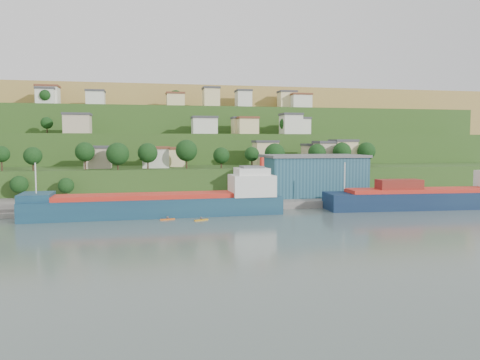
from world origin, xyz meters
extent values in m
plane|color=#495953|center=(0.00, 0.00, 0.00)|extent=(500.00, 500.00, 0.00)
cube|color=slate|center=(20.00, 28.00, 0.00)|extent=(220.00, 26.00, 4.00)
cube|color=#284719|center=(0.00, 56.00, 0.00)|extent=(260.00, 32.00, 20.00)
cube|color=#284719|center=(0.00, 86.00, 0.00)|extent=(280.00, 32.00, 44.00)
cube|color=#284719|center=(0.00, 116.00, 0.00)|extent=(300.00, 32.00, 70.00)
cube|color=olive|center=(0.00, 190.00, 0.00)|extent=(360.00, 120.00, 96.00)
cube|color=#C4AF94|center=(-26.83, 53.50, 13.34)|extent=(8.41, 8.39, 6.68)
cube|color=#3F3F44|center=(-26.83, 53.50, 17.13)|extent=(9.01, 8.99, 0.90)
cube|color=silver|center=(-7.90, 53.34, 13.22)|extent=(8.84, 8.17, 6.43)
cube|color=brown|center=(-7.90, 53.34, 16.88)|extent=(9.44, 8.77, 0.90)
cube|color=beige|center=(-1.37, 60.36, 13.06)|extent=(7.60, 8.49, 6.13)
cube|color=brown|center=(-1.37, 60.36, 16.58)|extent=(8.20, 9.09, 0.90)
cube|color=beige|center=(31.99, 57.31, 14.28)|extent=(8.05, 7.73, 8.55)
cube|color=#3F3F44|center=(31.99, 57.31, 19.00)|extent=(8.65, 8.33, 0.90)
cube|color=#C4AF94|center=(51.06, 58.40, 13.68)|extent=(7.08, 7.60, 7.36)
cube|color=#3F3F44|center=(51.06, 58.40, 17.81)|extent=(7.68, 8.20, 0.90)
cube|color=#C4AF94|center=(53.94, 51.00, 14.16)|extent=(8.98, 7.78, 8.33)
cube|color=#3F3F44|center=(53.94, 51.00, 18.78)|extent=(9.58, 8.38, 0.90)
cube|color=beige|center=(59.75, 50.75, 14.42)|extent=(7.99, 8.06, 8.85)
cube|color=#3F3F44|center=(59.75, 50.75, 19.30)|extent=(8.59, 8.66, 0.90)
cube|color=#C4AF94|center=(60.61, 58.34, 13.34)|extent=(9.96, 8.06, 6.68)
cube|color=#3F3F44|center=(60.61, 58.34, 17.13)|extent=(10.56, 8.66, 0.90)
cube|color=#C4AF94|center=(-37.05, 82.25, 25.57)|extent=(9.87, 8.50, 7.14)
cube|color=#3F3F44|center=(-37.05, 82.25, 29.59)|extent=(10.47, 9.10, 0.90)
cube|color=silver|center=(12.88, 84.45, 25.27)|extent=(10.00, 8.53, 6.54)
cube|color=#3F3F44|center=(12.88, 84.45, 28.99)|extent=(10.60, 9.13, 0.90)
cube|color=silver|center=(13.90, 89.01, 25.06)|extent=(7.22, 7.76, 6.11)
cube|color=#3F3F44|center=(13.90, 89.01, 28.56)|extent=(7.82, 8.36, 0.90)
cube|color=beige|center=(29.91, 88.66, 25.35)|extent=(8.71, 7.26, 6.69)
cube|color=#3F3F44|center=(29.91, 88.66, 29.14)|extent=(9.31, 7.86, 0.90)
cube|color=beige|center=(30.92, 82.97, 25.24)|extent=(8.17, 7.40, 6.49)
cube|color=brown|center=(30.92, 82.97, 28.94)|extent=(8.77, 8.00, 0.90)
cube|color=silver|center=(50.11, 83.62, 26.10)|extent=(8.10, 8.58, 8.19)
cube|color=#3F3F44|center=(50.11, 83.62, 30.64)|extent=(8.70, 9.18, 0.90)
cube|color=silver|center=(55.39, 89.24, 25.43)|extent=(9.25, 7.25, 6.85)
cube|color=#3F3F44|center=(55.39, 89.24, 29.30)|extent=(9.85, 7.85, 0.90)
cube|color=silver|center=(-54.67, 115.79, 38.62)|extent=(7.86, 8.42, 7.24)
cube|color=#3F3F44|center=(-54.67, 115.79, 42.69)|extent=(8.46, 9.02, 0.90)
cube|color=silver|center=(-54.46, 118.64, 39.34)|extent=(9.57, 8.38, 8.68)
cube|color=brown|center=(-54.46, 118.64, 44.13)|extent=(10.17, 8.98, 0.90)
cube|color=silver|center=(-33.26, 115.29, 38.30)|extent=(8.00, 8.47, 6.60)
cube|color=#3F3F44|center=(-33.26, 115.29, 42.05)|extent=(8.60, 9.07, 0.90)
cube|color=beige|center=(3.03, 115.79, 38.15)|extent=(8.18, 8.52, 6.30)
cube|color=brown|center=(3.03, 115.79, 41.75)|extent=(8.78, 9.12, 0.90)
cube|color=beige|center=(19.37, 110.63, 39.29)|extent=(7.24, 8.81, 8.58)
cube|color=#3F3F44|center=(19.37, 110.63, 44.03)|extent=(7.84, 9.41, 0.90)
cube|color=silver|center=(36.67, 118.83, 39.29)|extent=(7.07, 8.35, 8.58)
cube|color=#3F3F44|center=(36.67, 118.83, 44.03)|extent=(7.67, 8.95, 0.90)
cube|color=beige|center=(59.97, 121.49, 39.45)|extent=(8.51, 7.33, 8.90)
cube|color=#3F3F44|center=(59.97, 121.49, 44.35)|extent=(9.11, 7.93, 0.90)
cube|color=silver|center=(65.54, 116.94, 38.58)|extent=(9.74, 8.36, 7.17)
cube|color=brown|center=(65.54, 116.94, 42.62)|extent=(10.34, 8.96, 0.90)
cylinder|color=#382619|center=(-54.16, 43.67, 11.90)|extent=(0.50, 0.50, 3.79)
sphere|color=black|center=(-54.16, 43.67, 15.16)|extent=(4.96, 4.96, 4.96)
cylinder|color=#382619|center=(-44.95, 42.47, 11.54)|extent=(0.50, 0.50, 3.07)
sphere|color=black|center=(-44.95, 42.47, 14.58)|extent=(5.47, 5.47, 5.47)
cylinder|color=#382619|center=(-30.15, 45.88, 12.01)|extent=(0.50, 0.50, 4.01)
sphere|color=black|center=(-30.15, 45.88, 15.71)|extent=(6.16, 6.16, 6.16)
cylinder|color=#382619|center=(-19.88, 42.82, 11.55)|extent=(0.50, 0.50, 3.09)
sphere|color=black|center=(-19.88, 42.82, 15.06)|extent=(7.16, 7.16, 7.16)
cylinder|color=#382619|center=(-10.55, 44.70, 11.76)|extent=(0.50, 0.50, 3.52)
sphere|color=black|center=(-10.55, 44.70, 15.29)|extent=(6.43, 6.43, 6.43)
cylinder|color=#382619|center=(2.04, 45.31, 12.02)|extent=(0.50, 0.50, 4.04)
sphere|color=black|center=(2.04, 45.31, 16.01)|extent=(7.15, 7.15, 7.15)
cylinder|color=#382619|center=(13.64, 45.21, 11.39)|extent=(0.50, 0.50, 2.79)
sphere|color=black|center=(13.64, 45.21, 14.29)|extent=(5.49, 5.49, 5.49)
cylinder|color=#382619|center=(24.07, 44.70, 11.70)|extent=(0.50, 0.50, 3.39)
sphere|color=black|center=(24.07, 44.70, 14.75)|extent=(4.94, 4.94, 4.94)
cylinder|color=#382619|center=(32.10, 44.72, 11.48)|extent=(0.50, 0.50, 2.95)
sphere|color=black|center=(32.10, 44.72, 14.87)|extent=(6.98, 6.98, 6.98)
cylinder|color=#382619|center=(46.84, 43.28, 11.72)|extent=(0.50, 0.50, 3.44)
sphere|color=black|center=(46.84, 43.28, 15.13)|extent=(6.17, 6.17, 6.17)
cylinder|color=#382619|center=(56.37, 44.10, 11.86)|extent=(0.50, 0.50, 3.72)
sphere|color=black|center=(56.37, 44.10, 15.49)|extent=(6.42, 6.42, 6.42)
cylinder|color=#382619|center=(66.03, 44.93, 11.89)|extent=(0.50, 0.50, 3.77)
sphere|color=black|center=(66.03, 44.93, 15.54)|extent=(6.43, 6.43, 6.43)
cylinder|color=#382619|center=(18.38, 116.23, 36.37)|extent=(0.50, 0.50, 2.73)
sphere|color=black|center=(18.38, 116.23, 39.01)|extent=(4.64, 4.64, 4.64)
cylinder|color=#382619|center=(-54.33, 111.84, 36.57)|extent=(0.50, 0.50, 3.13)
sphere|color=black|center=(-54.33, 111.84, 39.45)|extent=(4.81, 4.81, 4.81)
cylinder|color=#382619|center=(48.08, 83.25, 23.44)|extent=(0.50, 0.50, 2.88)
sphere|color=black|center=(48.08, 83.25, 26.57)|extent=(6.13, 6.13, 6.13)
cylinder|color=#382619|center=(-49.92, 90.76, 23.58)|extent=(0.50, 0.50, 3.16)
sphere|color=black|center=(-49.92, 90.76, 26.47)|extent=(4.77, 4.77, 4.77)
cylinder|color=#382619|center=(3.31, 117.60, 36.85)|extent=(0.50, 0.50, 3.70)
sphere|color=black|center=(3.31, 117.60, 40.42)|extent=(6.26, 6.26, 6.26)
cube|color=#122E46|center=(-8.76, 10.03, 1.38)|extent=(64.70, 11.92, 6.44)
cube|color=red|center=(-10.60, 10.03, 5.16)|extent=(48.09, 9.62, 1.10)
cube|color=#122E46|center=(-37.30, 10.03, 5.52)|extent=(7.64, 10.33, 1.84)
cube|color=silver|center=(16.10, 10.03, 7.37)|extent=(11.30, 9.51, 5.52)
cube|color=silver|center=(16.10, 10.03, 11.05)|extent=(8.49, 7.59, 1.84)
cube|color=#595B5E|center=(16.10, 10.03, 12.24)|extent=(5.68, 5.68, 0.55)
cylinder|color=red|center=(18.86, 10.03, 13.35)|extent=(1.14, 1.14, 2.76)
cylinder|color=silver|center=(-37.30, 10.03, 10.13)|extent=(0.34, 0.34, 7.37)
cube|color=silver|center=(-34.54, 10.03, 3.50)|extent=(13.17, 10.76, 0.23)
cube|color=#0D1A3B|center=(68.24, 8.80, 1.33)|extent=(61.69, 14.13, 6.73)
cube|color=red|center=(66.20, 8.80, 5.20)|extent=(45.30, 11.24, 1.02)
cylinder|color=silver|center=(41.74, 8.80, 9.68)|extent=(0.35, 0.35, 7.14)
cube|color=maroon|center=(58.05, 8.80, 7.03)|extent=(12.54, 5.88, 2.65)
cube|color=navy|center=(40.54, 30.27, 8.00)|extent=(30.05, 18.09, 12.00)
cube|color=#595B5E|center=(40.54, 30.27, 14.40)|extent=(31.05, 19.09, 0.80)
cube|color=silver|center=(-45.51, 18.89, 1.60)|extent=(4.05, 1.74, 0.79)
cube|color=#DA5C13|center=(-6.28, 3.42, 0.13)|extent=(3.64, 1.28, 0.27)
sphere|color=#3F3F44|center=(-6.28, 3.42, 0.58)|extent=(0.63, 0.63, 0.63)
cube|color=#C08116|center=(1.60, 0.82, 0.14)|extent=(3.58, 2.07, 0.27)
sphere|color=#3F3F44|center=(1.60, 0.82, 0.59)|extent=(0.64, 0.64, 0.64)
camera|label=1|loc=(-11.25, -109.67, 18.70)|focal=35.00mm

